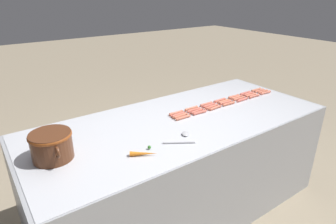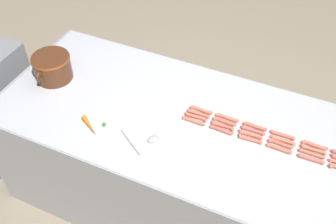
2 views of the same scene
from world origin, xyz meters
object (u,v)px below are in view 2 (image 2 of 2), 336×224
at_px(hot_dog_16, 313,150).
at_px(hot_dog_20, 198,114).
at_px(hot_dog_2, 311,159).
at_px(hot_dog_27, 201,110).
at_px(hot_dog_9, 312,154).
at_px(hot_dog_3, 279,149).
at_px(hot_dog_23, 315,146).
at_px(hot_dog_5, 222,130).
at_px(hot_dog_25, 255,126).
at_px(bean_pot, 52,66).
at_px(hot_dog_11, 250,135).
at_px(hot_dog_13, 196,117).
at_px(hot_dog_6, 194,121).
at_px(carrot, 91,126).
at_px(hot_dog_10, 281,144).
at_px(serving_spoon, 146,140).
at_px(hot_dog_12, 222,126).
at_px(hot_dog_17, 283,140).
at_px(hot_dog_18, 253,130).
at_px(hot_dog_24, 283,135).
at_px(hot_dog_4, 250,139).
at_px(hot_dog_19, 224,122).

height_order(hot_dog_16, hot_dog_20, same).
distance_m(hot_dog_2, hot_dog_27, 0.70).
height_order(hot_dog_9, hot_dog_16, same).
xyz_separation_m(hot_dog_3, hot_dog_23, (0.11, -0.18, 0.00)).
relative_size(hot_dog_5, hot_dog_25, 1.00).
bearing_deg(hot_dog_16, bean_pot, 92.60).
height_order(hot_dog_11, hot_dog_13, same).
height_order(hot_dog_3, hot_dog_9, same).
relative_size(hot_dog_11, hot_dog_16, 1.00).
height_order(hot_dog_6, carrot, carrot).
relative_size(hot_dog_3, hot_dog_25, 1.00).
height_order(hot_dog_5, hot_dog_10, same).
height_order(hot_dog_2, serving_spoon, hot_dog_2).
bearing_deg(hot_dog_12, hot_dog_23, -82.25).
height_order(hot_dog_17, bean_pot, bean_pot).
bearing_deg(hot_dog_9, hot_dog_20, 87.51).
bearing_deg(hot_dog_3, hot_dog_23, -59.08).
bearing_deg(hot_dog_18, hot_dog_27, 84.51).
bearing_deg(hot_dog_20, hot_dog_24, -85.56).
bearing_deg(bean_pot, hot_dog_11, -88.31).
bearing_deg(hot_dog_18, hot_dog_16, -90.09).
height_order(hot_dog_18, bean_pot, bean_pot).
bearing_deg(hot_dog_18, hot_dog_4, -176.93).
bearing_deg(hot_dog_27, hot_dog_24, -89.69).
bearing_deg(hot_dog_19, hot_dog_20, 90.57).
relative_size(hot_dog_9, hot_dog_16, 1.00).
distance_m(hot_dog_2, carrot, 1.27).
height_order(hot_dog_4, hot_dog_12, same).
bearing_deg(hot_dog_27, hot_dog_11, -101.92).
relative_size(hot_dog_3, hot_dog_16, 1.00).
distance_m(hot_dog_2, hot_dog_12, 0.53).
bearing_deg(hot_dog_6, serving_spoon, 142.35).
relative_size(hot_dog_2, hot_dog_9, 1.00).
xyz_separation_m(hot_dog_4, hot_dog_13, (0.04, 0.35, 0.00)).
relative_size(hot_dog_4, hot_dog_6, 1.00).
bearing_deg(hot_dog_10, hot_dog_2, -102.11).
xyz_separation_m(hot_dog_20, hot_dog_24, (0.04, -0.51, 0.00)).
xyz_separation_m(hot_dog_23, hot_dog_24, (0.00, 0.18, 0.00)).
relative_size(hot_dog_10, hot_dog_11, 1.00).
relative_size(hot_dog_18, hot_dog_23, 1.00).
bearing_deg(hot_dog_2, serving_spoon, 105.80).
xyz_separation_m(hot_dog_5, hot_dog_12, (0.03, 0.01, 0.00)).
distance_m(hot_dog_13, hot_dog_19, 0.17).
xyz_separation_m(hot_dog_10, serving_spoon, (-0.29, 0.71, -0.00)).
bearing_deg(hot_dog_6, hot_dog_24, -78.24).
bearing_deg(hot_dog_16, hot_dog_10, 100.91).
relative_size(hot_dog_13, hot_dog_20, 1.00).
relative_size(hot_dog_5, hot_dog_24, 1.00).
xyz_separation_m(hot_dog_16, hot_dog_27, (0.03, 0.69, 0.00)).
bearing_deg(hot_dog_24, carrot, 110.90).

